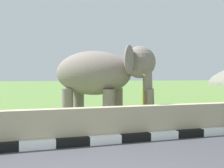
% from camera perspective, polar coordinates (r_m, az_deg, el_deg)
% --- Properties ---
extents(striped_curb, '(16.20, 0.20, 0.24)m').
position_cam_1_polar(striped_curb, '(7.16, -12.20, -12.61)').
color(striped_curb, white).
rests_on(striped_curb, ground_plane).
extents(barrier_parapet, '(28.00, 0.36, 1.00)m').
position_cam_1_polar(barrier_parapet, '(7.92, 4.96, -8.39)').
color(barrier_parapet, tan).
rests_on(barrier_parapet, ground_plane).
extents(elephant, '(3.92, 3.69, 2.98)m').
position_cam_1_polar(elephant, '(10.00, -2.37, 2.10)').
color(elephant, gray).
rests_on(elephant, ground_plane).
extents(person_handler, '(0.52, 0.51, 1.66)m').
position_cam_1_polar(person_handler, '(10.01, 7.77, -3.83)').
color(person_handler, navy).
rests_on(person_handler, ground_plane).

